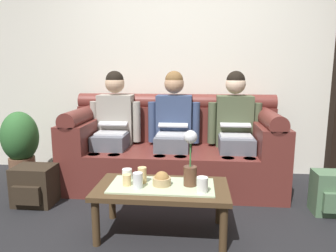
# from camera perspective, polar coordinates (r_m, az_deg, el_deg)

# --- Properties ---
(ground_plane) EXTENTS (14.00, 14.00, 0.00)m
(ground_plane) POSITION_cam_1_polar(r_m,az_deg,el_deg) (2.42, -1.44, -20.31)
(ground_plane) COLOR black
(back_wall_patterned) EXTENTS (6.00, 0.12, 2.90)m
(back_wall_patterned) POSITION_cam_1_polar(r_m,az_deg,el_deg) (3.78, 1.68, 13.58)
(back_wall_patterned) COLOR silver
(back_wall_patterned) RESTS_ON ground_plane
(couch) EXTENTS (2.22, 0.88, 0.96)m
(couch) POSITION_cam_1_polar(r_m,az_deg,el_deg) (3.36, 0.96, -4.57)
(couch) COLOR maroon
(couch) RESTS_ON ground_plane
(person_left) EXTENTS (0.56, 0.67, 1.22)m
(person_left) POSITION_cam_1_polar(r_m,az_deg,el_deg) (3.41, -9.93, 0.43)
(person_left) COLOR #595B66
(person_left) RESTS_ON ground_plane
(person_middle) EXTENTS (0.56, 0.67, 1.22)m
(person_middle) POSITION_cam_1_polar(r_m,az_deg,el_deg) (3.29, 0.97, 0.25)
(person_middle) COLOR #595B66
(person_middle) RESTS_ON ground_plane
(person_right) EXTENTS (0.56, 0.67, 1.22)m
(person_right) POSITION_cam_1_polar(r_m,az_deg,el_deg) (3.31, 12.21, 0.06)
(person_right) COLOR #595B66
(person_right) RESTS_ON ground_plane
(coffee_table) EXTENTS (0.99, 0.52, 0.39)m
(coffee_table) POSITION_cam_1_polar(r_m,az_deg,el_deg) (2.37, -1.14, -12.06)
(coffee_table) COLOR #47331E
(coffee_table) RESTS_ON ground_plane
(flower_vase) EXTENTS (0.10, 0.10, 0.42)m
(flower_vase) POSITION_cam_1_polar(r_m,az_deg,el_deg) (2.29, 4.11, -6.34)
(flower_vase) COLOR brown
(flower_vase) RESTS_ON coffee_table
(snack_bowl) EXTENTS (0.14, 0.14, 0.11)m
(snack_bowl) POSITION_cam_1_polar(r_m,az_deg,el_deg) (2.34, -1.27, -9.83)
(snack_bowl) COLOR tan
(snack_bowl) RESTS_ON coffee_table
(cup_near_left) EXTENTS (0.06, 0.06, 0.08)m
(cup_near_left) POSITION_cam_1_polar(r_m,az_deg,el_deg) (2.35, -7.56, -9.79)
(cup_near_left) COLOR #DBB77A
(cup_near_left) RESTS_ON coffee_table
(cup_near_right) EXTENTS (0.08, 0.08, 0.08)m
(cup_near_right) POSITION_cam_1_polar(r_m,az_deg,el_deg) (2.48, -7.51, -8.70)
(cup_near_right) COLOR white
(cup_near_right) RESTS_ON coffee_table
(cup_far_center) EXTENTS (0.07, 0.07, 0.12)m
(cup_far_center) POSITION_cam_1_polar(r_m,az_deg,el_deg) (2.38, -4.76, -8.95)
(cup_far_center) COLOR #DBB77A
(cup_far_center) RESTS_ON coffee_table
(cup_far_left) EXTENTS (0.07, 0.07, 0.11)m
(cup_far_left) POSITION_cam_1_polar(r_m,az_deg,el_deg) (2.28, -5.57, -9.90)
(cup_far_left) COLOR silver
(cup_far_left) RESTS_ON coffee_table
(cup_far_right) EXTENTS (0.08, 0.08, 0.11)m
(cup_far_right) POSITION_cam_1_polar(r_m,az_deg,el_deg) (2.21, 6.30, -10.68)
(cup_far_right) COLOR white
(cup_far_right) RESTS_ON coffee_table
(backpack_right) EXTENTS (0.29, 0.26, 0.37)m
(backpack_right) POSITION_cam_1_polar(r_m,az_deg,el_deg) (3.07, 27.66, -10.90)
(backpack_right) COLOR #4C6B4C
(backpack_right) RESTS_ON ground_plane
(backpack_left) EXTENTS (0.36, 0.32, 0.36)m
(backpack_left) POSITION_cam_1_polar(r_m,az_deg,el_deg) (3.16, -23.26, -10.03)
(backpack_left) COLOR #2D2319
(backpack_left) RESTS_ON ground_plane
(potted_plant) EXTENTS (0.40, 0.40, 0.78)m
(potted_plant) POSITION_cam_1_polar(r_m,az_deg,el_deg) (3.84, -25.45, -2.76)
(potted_plant) COLOR brown
(potted_plant) RESTS_ON ground_plane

